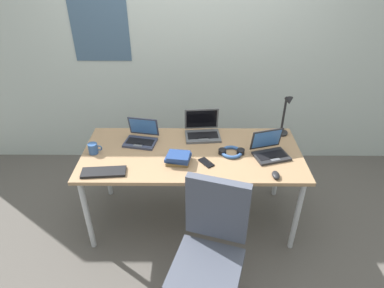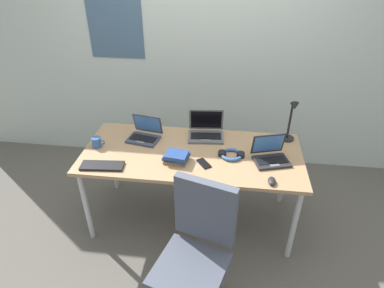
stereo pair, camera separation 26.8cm
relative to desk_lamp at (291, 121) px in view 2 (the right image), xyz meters
The scene contains 14 objects.
ground_plane 1.26m from the desk_lamp, 160.97° to the right, with size 12.00×12.00×0.00m, color #56514C.
wall_back 1.21m from the desk_lamp, 134.21° to the left, with size 6.00×0.13×2.60m.
desk 0.88m from the desk_lamp, 160.97° to the right, with size 1.80×0.80×0.74m.
desk_lamp is the anchor object (origin of this frame).
laptop_mid_desk 0.73m from the desk_lamp, behind, with size 0.32×0.27×0.23m.
laptop_near_mouse 0.39m from the desk_lamp, 118.53° to the right, with size 0.32×0.29×0.20m.
laptop_back_right 1.25m from the desk_lamp, behind, with size 0.30×0.27×0.20m.
external_keyboard 1.58m from the desk_lamp, 158.94° to the right, with size 0.33×0.12×0.02m, color black.
computer_mouse 0.65m from the desk_lamp, 106.54° to the right, with size 0.06×0.10×0.03m, color black.
cell_phone 0.83m from the desk_lamp, 148.03° to the right, with size 0.06×0.14×0.01m, color black.
headphones 0.59m from the desk_lamp, 148.35° to the right, with size 0.21×0.18×0.04m.
book_stack 1.01m from the desk_lamp, 155.24° to the right, with size 0.21×0.19×0.08m.
coffee_mug 1.64m from the desk_lamp, 169.69° to the right, with size 0.11×0.08×0.09m.
office_chair 1.40m from the desk_lamp, 121.85° to the right, with size 0.56×0.60×0.97m.
Camera 2 is at (0.28, -2.25, 2.26)m, focal length 30.97 mm.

